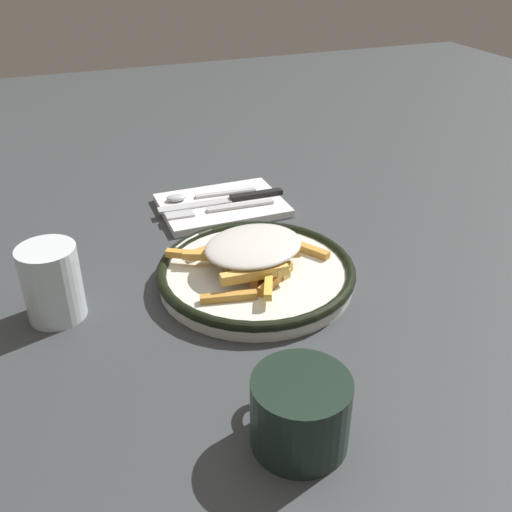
% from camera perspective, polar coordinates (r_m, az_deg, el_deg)
% --- Properties ---
extents(ground_plane, '(2.60, 2.60, 0.00)m').
position_cam_1_polar(ground_plane, '(0.77, -0.00, -2.56)').
color(ground_plane, '#35393C').
extents(plate, '(0.26, 0.26, 0.03)m').
position_cam_1_polar(plate, '(0.76, -0.00, -1.67)').
color(plate, silver).
rests_on(plate, ground_plane).
extents(fries_heap, '(0.17, 0.21, 0.04)m').
position_cam_1_polar(fries_heap, '(0.75, -0.12, 0.43)').
color(fries_heap, gold).
rests_on(fries_heap, plate).
extents(napkin, '(0.14, 0.20, 0.01)m').
position_cam_1_polar(napkin, '(0.96, -3.37, 4.98)').
color(napkin, silver).
rests_on(napkin, ground_plane).
extents(fork, '(0.03, 0.18, 0.01)m').
position_cam_1_polar(fork, '(0.93, -3.57, 4.65)').
color(fork, silver).
rests_on(fork, napkin).
extents(knife, '(0.02, 0.21, 0.01)m').
position_cam_1_polar(knife, '(0.96, -2.30, 5.64)').
color(knife, black).
rests_on(knife, napkin).
extents(spoon, '(0.03, 0.15, 0.01)m').
position_cam_1_polar(spoon, '(0.97, -5.91, 5.89)').
color(spoon, silver).
rests_on(spoon, napkin).
extents(water_glass, '(0.07, 0.07, 0.09)m').
position_cam_1_polar(water_glass, '(0.72, -19.38, -2.49)').
color(water_glass, silver).
rests_on(water_glass, ground_plane).
extents(coffee_mug, '(0.11, 0.09, 0.07)m').
position_cam_1_polar(coffee_mug, '(0.54, 4.31, -14.93)').
color(coffee_mug, black).
rests_on(coffee_mug, ground_plane).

